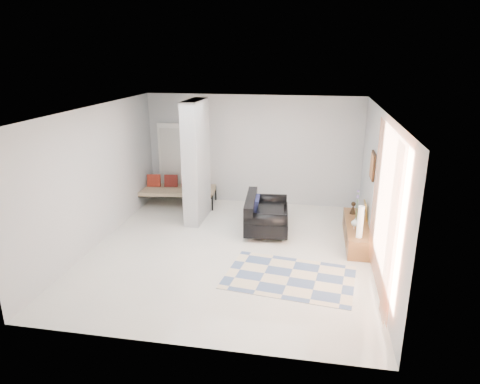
# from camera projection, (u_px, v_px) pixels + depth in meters

# --- Properties ---
(floor) EXTENTS (6.00, 6.00, 0.00)m
(floor) POSITION_uv_depth(u_px,v_px,m) (230.00, 250.00, 8.59)
(floor) COLOR white
(floor) RESTS_ON ground
(ceiling) EXTENTS (6.00, 6.00, 0.00)m
(ceiling) POSITION_uv_depth(u_px,v_px,m) (229.00, 110.00, 7.72)
(ceiling) COLOR white
(ceiling) RESTS_ON wall_back
(wall_back) EXTENTS (6.00, 0.00, 6.00)m
(wall_back) POSITION_uv_depth(u_px,v_px,m) (253.00, 150.00, 10.96)
(wall_back) COLOR silver
(wall_back) RESTS_ON ground
(wall_front) EXTENTS (6.00, 0.00, 6.00)m
(wall_front) POSITION_uv_depth(u_px,v_px,m) (182.00, 252.00, 5.35)
(wall_front) COLOR silver
(wall_front) RESTS_ON ground
(wall_left) EXTENTS (0.00, 6.00, 6.00)m
(wall_left) POSITION_uv_depth(u_px,v_px,m) (96.00, 177.00, 8.61)
(wall_left) COLOR silver
(wall_left) RESTS_ON ground
(wall_right) EXTENTS (0.00, 6.00, 6.00)m
(wall_right) POSITION_uv_depth(u_px,v_px,m) (379.00, 191.00, 7.69)
(wall_right) COLOR silver
(wall_right) RESTS_ON ground
(partition_column) EXTENTS (0.35, 1.20, 2.80)m
(partition_column) POSITION_uv_depth(u_px,v_px,m) (196.00, 161.00, 9.84)
(partition_column) COLOR #A6AAAD
(partition_column) RESTS_ON floor
(hallway_door) EXTENTS (0.85, 0.06, 2.04)m
(hallway_door) POSITION_uv_depth(u_px,v_px,m) (175.00, 162.00, 11.39)
(hallway_door) COLOR white
(hallway_door) RESTS_ON floor
(curtain) EXTENTS (0.00, 2.55, 2.55)m
(curtain) POSITION_uv_depth(u_px,v_px,m) (383.00, 211.00, 6.62)
(curtain) COLOR #FF8043
(curtain) RESTS_ON wall_right
(wall_art) EXTENTS (0.04, 0.45, 0.55)m
(wall_art) POSITION_uv_depth(u_px,v_px,m) (373.00, 166.00, 8.46)
(wall_art) COLOR black
(wall_art) RESTS_ON wall_right
(media_console) EXTENTS (0.45, 1.93, 0.80)m
(media_console) POSITION_uv_depth(u_px,v_px,m) (356.00, 232.00, 8.95)
(media_console) COLOR brown
(media_console) RESTS_ON floor
(loveseat) EXTENTS (1.04, 1.64, 0.76)m
(loveseat) POSITION_uv_depth(u_px,v_px,m) (264.00, 214.00, 9.51)
(loveseat) COLOR silver
(loveseat) RESTS_ON floor
(daybed) EXTENTS (2.06, 1.08, 0.77)m
(daybed) POSITION_uv_depth(u_px,v_px,m) (176.00, 189.00, 11.09)
(daybed) COLOR black
(daybed) RESTS_ON floor
(area_rug) EXTENTS (2.39, 1.75, 0.01)m
(area_rug) POSITION_uv_depth(u_px,v_px,m) (289.00, 277.00, 7.54)
(area_rug) COLOR beige
(area_rug) RESTS_ON floor
(cylinder_lamp) EXTENTS (0.12, 0.12, 0.63)m
(cylinder_lamp) POSITION_uv_depth(u_px,v_px,m) (360.00, 222.00, 8.13)
(cylinder_lamp) COLOR white
(cylinder_lamp) RESTS_ON media_console
(bronze_figurine) EXTENTS (0.14, 0.14, 0.27)m
(bronze_figurine) POSITION_uv_depth(u_px,v_px,m) (353.00, 208.00, 9.39)
(bronze_figurine) COLOR #2F2115
(bronze_figurine) RESTS_ON media_console
(vase) EXTENTS (0.20, 0.20, 0.18)m
(vase) POSITION_uv_depth(u_px,v_px,m) (355.00, 222.00, 8.73)
(vase) COLOR white
(vase) RESTS_ON media_console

